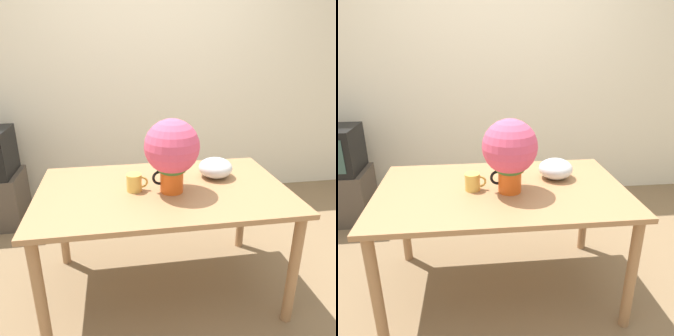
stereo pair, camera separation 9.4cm
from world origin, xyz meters
TOP-DOWN VIEW (x-y plane):
  - ground_plane at (0.00, 0.00)m, footprint 12.00×12.00m
  - wall_back at (0.00, 1.63)m, footprint 8.00×0.05m
  - table at (-0.11, 0.09)m, footprint 1.48×0.90m
  - flower_vase at (-0.07, 0.04)m, footprint 0.31×0.31m
  - coffee_mug at (-0.28, 0.09)m, footprint 0.13×0.09m
  - white_bowl at (0.25, 0.22)m, footprint 0.22×0.22m

SIDE VIEW (x-z plane):
  - ground_plane at x=0.00m, z-range 0.00..0.00m
  - table at x=-0.11m, z-range 0.28..1.01m
  - coffee_mug at x=-0.28m, z-range 0.73..0.84m
  - white_bowl at x=0.25m, z-range 0.73..0.86m
  - flower_vase at x=-0.07m, z-range 0.76..1.19m
  - wall_back at x=0.00m, z-range 0.00..2.60m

